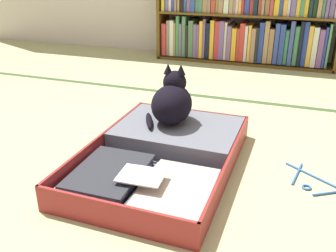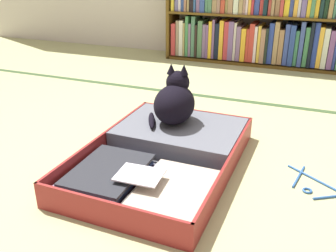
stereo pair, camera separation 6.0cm
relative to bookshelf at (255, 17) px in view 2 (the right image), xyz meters
The scene contains 6 objects.
ground_plane 2.27m from the bookshelf, 90.74° to the right, with size 10.00×10.00×0.00m, color tan.
tatami_border 1.14m from the bookshelf, 91.56° to the right, with size 4.80×0.05×0.00m.
bookshelf is the anchor object (origin of this frame).
open_suitcase 2.06m from the bookshelf, 91.01° to the right, with size 0.65×0.96×0.11m.
black_cat 1.83m from the bookshelf, 92.35° to the right, with size 0.27×0.29×0.29m.
clothes_hanger 2.14m from the bookshelf, 72.22° to the right, with size 0.31×0.26×0.01m.
Camera 2 is at (0.58, -1.25, 0.87)m, focal length 40.00 mm.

